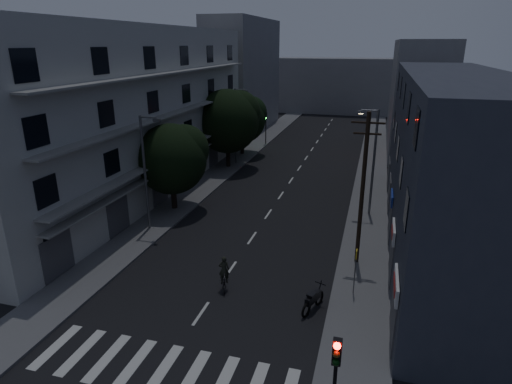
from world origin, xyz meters
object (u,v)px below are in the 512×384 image
Objects in this scene: utility_pole at (363,187)px; cyclist at (224,278)px; traffic_signal_near at (335,371)px; motorcycle at (313,300)px; bus_stop_sign at (356,264)px.

utility_pole is 4.55× the size of cyclist.
motorcycle is at bearing 102.85° from traffic_signal_near.
cyclist is (-6.71, -4.88, -4.20)m from utility_pole.
bus_stop_sign is at bearing 89.09° from traffic_signal_near.
cyclist is (-4.89, 0.59, 0.13)m from motorcycle.
traffic_signal_near reaches higher than motorcycle.
bus_stop_sign is at bearing -89.31° from utility_pole.
bus_stop_sign is 6.98m from cyclist.
utility_pole reaches higher than traffic_signal_near.
cyclist is at bearing -166.13° from motorcycle.
motorcycle is 4.93m from cyclist.
cyclist is (-6.75, -1.25, -1.22)m from bus_stop_sign.
utility_pole is 9.30m from cyclist.
utility_pole is (0.11, 12.99, 1.77)m from traffic_signal_near.
utility_pole is 4.69m from bus_stop_sign.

